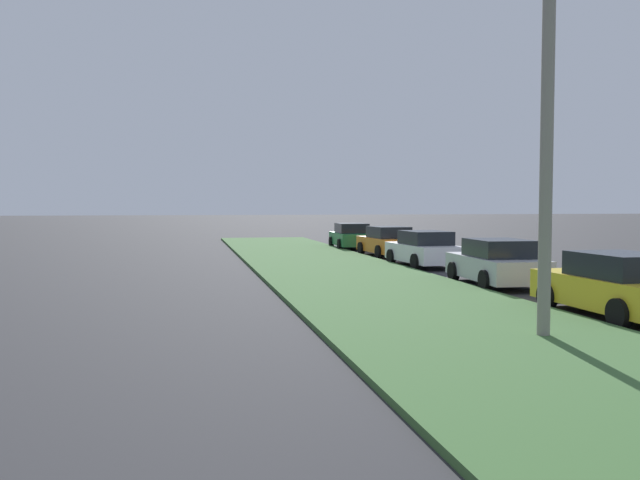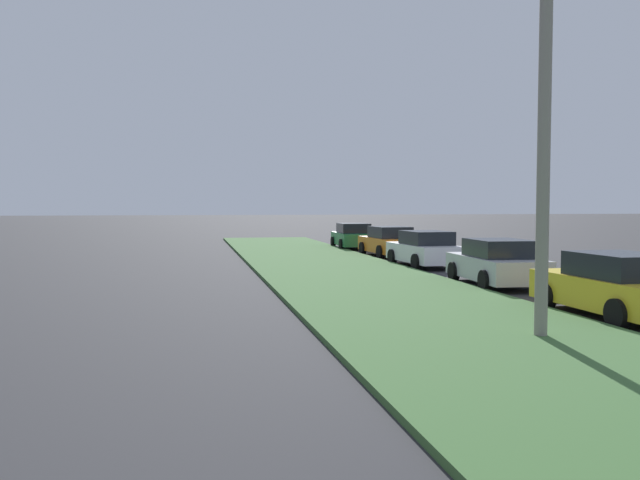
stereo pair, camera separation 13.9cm
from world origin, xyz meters
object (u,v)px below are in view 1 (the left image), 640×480
object	(u,v)px
parked_car_green	(351,236)
streetlight	(565,105)
parked_car_yellow	(617,286)
parked_car_silver	(496,263)
parked_car_white	(424,249)
parked_car_orange	(387,242)

from	to	relation	value
parked_car_green	streetlight	size ratio (longest dim) A/B	0.58
parked_car_yellow	parked_car_green	distance (m)	23.86
parked_car_silver	parked_car_white	bearing A→B (deg)	2.69
parked_car_orange	streetlight	size ratio (longest dim) A/B	0.59
parked_car_white	parked_car_orange	world-z (taller)	same
parked_car_yellow	parked_car_silver	xyz separation A→B (m)	(5.99, 0.01, 0.00)
parked_car_yellow	parked_car_silver	distance (m)	5.99
parked_car_orange	parked_car_green	xyz separation A→B (m)	(5.77, 0.40, 0.00)
parked_car_silver	parked_car_orange	bearing A→B (deg)	2.09
parked_car_white	parked_car_yellow	bearing A→B (deg)	177.09
parked_car_yellow	parked_car_green	size ratio (longest dim) A/B	0.99
parked_car_silver	streetlight	world-z (taller)	streetlight
parked_car_yellow	parked_car_white	world-z (taller)	same
parked_car_silver	streetlight	xyz separation A→B (m)	(-8.10, 2.65, 3.67)
parked_car_white	streetlight	world-z (taller)	streetlight
parked_car_white	parked_car_orange	bearing A→B (deg)	-4.34
parked_car_white	parked_car_green	xyz separation A→B (m)	(11.29, 0.26, 0.00)
parked_car_white	parked_car_silver	bearing A→B (deg)	176.98
parked_car_green	streetlight	xyz separation A→B (m)	(-25.98, 2.41, 3.67)
parked_car_yellow	streetlight	world-z (taller)	streetlight
parked_car_silver	parked_car_orange	distance (m)	12.10
parked_car_white	parked_car_green	world-z (taller)	same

